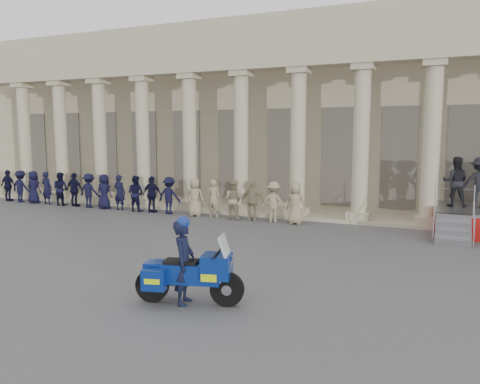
# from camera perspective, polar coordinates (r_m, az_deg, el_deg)

# --- Properties ---
(ground) EXTENTS (90.00, 90.00, 0.00)m
(ground) POSITION_cam_1_polar(r_m,az_deg,el_deg) (13.55, -8.36, -8.37)
(ground) COLOR #49494B
(ground) RESTS_ON ground
(building) EXTENTS (40.00, 12.50, 9.00)m
(building) POSITION_cam_1_polar(r_m,az_deg,el_deg) (26.74, 8.55, 9.08)
(building) COLOR tan
(building) RESTS_ON ground
(officer_rank) EXTENTS (16.76, 0.63, 1.67)m
(officer_rank) POSITION_cam_1_polar(r_m,az_deg,el_deg) (22.32, -13.15, -0.14)
(officer_rank) COLOR black
(officer_rank) RESTS_ON ground
(motorcycle) EXTENTS (2.33, 1.20, 1.52)m
(motorcycle) POSITION_cam_1_polar(r_m,az_deg,el_deg) (10.11, -6.11, -9.89)
(motorcycle) COLOR black
(motorcycle) RESTS_ON ground
(rider) EXTENTS (0.58, 0.75, 1.90)m
(rider) POSITION_cam_1_polar(r_m,az_deg,el_deg) (10.06, -6.86, -8.30)
(rider) COLOR black
(rider) RESTS_ON ground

